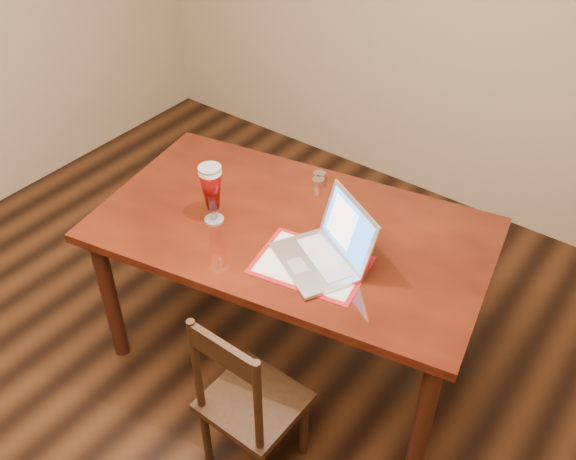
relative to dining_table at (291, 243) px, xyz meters
The scene contains 4 objects.
ground 1.07m from the dining_table, 98.53° to the right, with size 5.00×5.00×0.00m, color black.
room_shell 1.30m from the dining_table, 98.53° to the right, with size 4.51×5.01×2.71m.
dining_table is the anchor object (origin of this frame).
dining_chair 0.73m from the dining_table, 68.47° to the right, with size 0.39×0.37×0.90m.
Camera 1 is at (1.43, -1.01, 2.60)m, focal length 40.00 mm.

